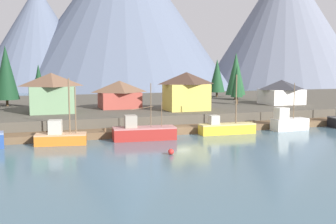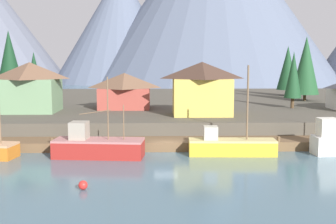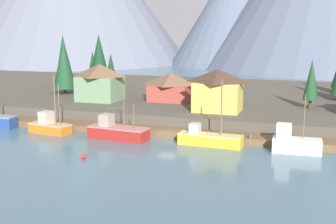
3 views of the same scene
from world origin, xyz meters
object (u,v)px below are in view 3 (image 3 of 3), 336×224
(conifer_mid_right, at_px, (64,63))
(channel_buoy, at_px, (84,156))
(fishing_boat_white, at_px, (295,143))
(conifer_back_right, at_px, (63,56))
(house_green, at_px, (100,82))
(fishing_boat_yellow, at_px, (209,139))
(house_red, at_px, (171,87))
(fishing_boat_red, at_px, (117,131))
(house_yellow, at_px, (218,90))
(conifer_far_left, at_px, (311,80))
(fishing_boat_orange, at_px, (50,126))
(conifer_centre, at_px, (99,59))
(conifer_near_right, at_px, (93,65))
(conifer_back_left, at_px, (111,69))

(conifer_mid_right, bearing_deg, channel_buoy, -55.76)
(fishing_boat_white, distance_m, conifer_back_right, 64.85)
(house_green, bearing_deg, fishing_boat_yellow, -33.45)
(house_red, bearing_deg, fishing_boat_red, -93.50)
(house_yellow, bearing_deg, conifer_back_right, 152.79)
(house_green, xyz_separation_m, channel_buoy, (11.84, -27.91, -5.65))
(house_yellow, height_order, conifer_back_right, conifer_back_right)
(conifer_back_right, bearing_deg, conifer_mid_right, -58.11)
(conifer_mid_right, distance_m, conifer_back_right, 13.79)
(conifer_mid_right, height_order, conifer_far_left, conifer_mid_right)
(house_red, relative_size, conifer_back_right, 0.65)
(house_yellow, xyz_separation_m, conifer_back_right, (-41.65, 21.41, 3.31))
(fishing_boat_yellow, height_order, channel_buoy, fishing_boat_yellow)
(fishing_boat_orange, bearing_deg, house_yellow, 38.82)
(channel_buoy, bearing_deg, conifer_back_right, 123.65)
(house_green, height_order, house_yellow, house_yellow)
(fishing_boat_white, bearing_deg, house_yellow, 133.15)
(house_yellow, relative_size, conifer_back_right, 0.65)
(house_yellow, xyz_separation_m, conifer_far_left, (14.29, 7.32, 1.40))
(house_yellow, relative_size, conifer_mid_right, 0.68)
(house_red, height_order, conifer_far_left, conifer_far_left)
(fishing_boat_white, bearing_deg, fishing_boat_red, 178.50)
(fishing_boat_white, xyz_separation_m, conifer_centre, (-44.07, 31.43, 7.92))
(fishing_boat_red, bearing_deg, fishing_boat_white, 7.21)
(conifer_back_right, height_order, conifer_centre, conifer_centre)
(conifer_centre, bearing_deg, fishing_boat_orange, -76.52)
(fishing_boat_orange, distance_m, fishing_boat_red, 11.49)
(fishing_boat_red, bearing_deg, house_green, 129.42)
(house_yellow, height_order, conifer_near_right, conifer_near_right)
(house_red, height_order, conifer_centre, conifer_centre)
(conifer_mid_right, bearing_deg, fishing_boat_orange, -64.27)
(conifer_back_left, bearing_deg, conifer_near_right, 129.82)
(house_red, distance_m, conifer_back_right, 34.18)
(conifer_near_right, xyz_separation_m, conifer_centre, (5.54, -7.38, 2.08))
(fishing_boat_orange, height_order, fishing_boat_white, fishing_boat_orange)
(fishing_boat_yellow, xyz_separation_m, house_red, (-12.30, 20.20, 4.23))
(house_red, height_order, conifer_mid_right, conifer_mid_right)
(fishing_boat_yellow, bearing_deg, conifer_back_right, 144.19)
(house_red, distance_m, conifer_centre, 23.65)
(conifer_back_right, bearing_deg, house_green, -43.54)
(fishing_boat_white, height_order, house_red, house_red)
(fishing_boat_orange, bearing_deg, house_green, 99.42)
(conifer_centre, distance_m, channel_buoy, 47.91)
(conifer_mid_right, relative_size, channel_buoy, 16.39)
(house_green, xyz_separation_m, conifer_centre, (-7.73, 14.91, 3.23))
(conifer_mid_right, bearing_deg, fishing_boat_red, -45.51)
(house_yellow, distance_m, conifer_back_left, 28.09)
(conifer_back_left, distance_m, channel_buoy, 39.55)
(channel_buoy, bearing_deg, conifer_far_left, 50.47)
(conifer_back_left, xyz_separation_m, channel_buoy, (13.62, -36.41, -7.23))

